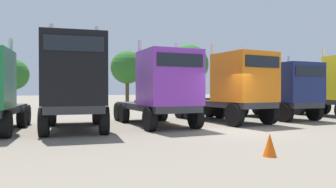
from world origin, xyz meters
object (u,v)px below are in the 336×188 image
Objects in this scene: traffic_cone_near at (270,145)px; semi_truck_navy at (284,91)px; semi_truck_purple at (163,89)px; semi_truck_black at (75,83)px; semi_truck_orange at (235,87)px.

semi_truck_navy is at bearing 43.85° from traffic_cone_near.
semi_truck_black is at bearing -87.40° from semi_truck_purple.
semi_truck_purple is (4.05, 0.12, -0.22)m from semi_truck_black.
semi_truck_orange is 3.96m from semi_truck_navy.
semi_truck_purple is 1.03× the size of semi_truck_navy.
semi_truck_orange reaches higher than semi_truck_purple.
semi_truck_orange is 8.63m from traffic_cone_near.
semi_truck_orange is at bearing 99.30° from semi_truck_black.
semi_truck_black reaches higher than semi_truck_purple.
semi_truck_orange is (8.22, 0.18, -0.13)m from semi_truck_black.
traffic_cone_near is at bearing 0.10° from semi_truck_purple.
semi_truck_black is 8.34m from traffic_cone_near.
semi_truck_purple is 10.42× the size of traffic_cone_near.
semi_truck_orange reaches higher than traffic_cone_near.
semi_truck_navy reaches higher than traffic_cone_near.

